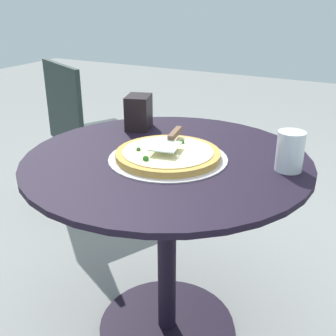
{
  "coord_description": "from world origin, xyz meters",
  "views": [
    {
      "loc": [
        -0.57,
        1.08,
        1.17
      ],
      "look_at": [
        -0.01,
        0.01,
        0.66
      ],
      "focal_mm": 44.78,
      "sensor_mm": 36.0,
      "label": 1
    }
  ],
  "objects_px": {
    "pizza_server": "(171,139)",
    "patio_chair_near": "(87,127)",
    "pizza_on_tray": "(168,155)",
    "napkin_dispenser": "(139,112)",
    "drinking_cup": "(290,151)",
    "patio_table": "(167,211)"
  },
  "relations": [
    {
      "from": "patio_table",
      "to": "pizza_on_tray",
      "type": "xyz_separation_m",
      "value": [
        -0.01,
        0.01,
        0.21
      ]
    },
    {
      "from": "napkin_dispenser",
      "to": "drinking_cup",
      "type": "bearing_deg",
      "value": 58.77
    },
    {
      "from": "pizza_server",
      "to": "napkin_dispenser",
      "type": "relative_size",
      "value": 1.73
    },
    {
      "from": "pizza_server",
      "to": "patio_chair_near",
      "type": "xyz_separation_m",
      "value": [
        0.84,
        -0.63,
        -0.26
      ]
    },
    {
      "from": "drinking_cup",
      "to": "patio_table",
      "type": "bearing_deg",
      "value": 11.35
    },
    {
      "from": "pizza_server",
      "to": "napkin_dispenser",
      "type": "bearing_deg",
      "value": -38.82
    },
    {
      "from": "drinking_cup",
      "to": "patio_chair_near",
      "type": "height_order",
      "value": "patio_chair_near"
    },
    {
      "from": "patio_table",
      "to": "patio_chair_near",
      "type": "height_order",
      "value": "patio_chair_near"
    },
    {
      "from": "pizza_on_tray",
      "to": "patio_chair_near",
      "type": "distance_m",
      "value": 1.11
    },
    {
      "from": "pizza_on_tray",
      "to": "drinking_cup",
      "type": "xyz_separation_m",
      "value": [
        -0.35,
        -0.09,
        0.05
      ]
    },
    {
      "from": "pizza_on_tray",
      "to": "patio_chair_near",
      "type": "xyz_separation_m",
      "value": [
        0.86,
        -0.67,
        -0.22
      ]
    },
    {
      "from": "patio_table",
      "to": "napkin_dispenser",
      "type": "bearing_deg",
      "value": -42.49
    },
    {
      "from": "patio_table",
      "to": "napkin_dispenser",
      "type": "relative_size",
      "value": 7.23
    },
    {
      "from": "pizza_server",
      "to": "drinking_cup",
      "type": "relative_size",
      "value": 1.86
    },
    {
      "from": "pizza_on_tray",
      "to": "patio_table",
      "type": "bearing_deg",
      "value": -49.52
    },
    {
      "from": "pizza_server",
      "to": "patio_chair_near",
      "type": "height_order",
      "value": "patio_chair_near"
    },
    {
      "from": "pizza_server",
      "to": "napkin_dispenser",
      "type": "xyz_separation_m",
      "value": [
        0.23,
        -0.19,
        0.01
      ]
    },
    {
      "from": "pizza_on_tray",
      "to": "pizza_server",
      "type": "distance_m",
      "value": 0.06
    },
    {
      "from": "drinking_cup",
      "to": "napkin_dispenser",
      "type": "relative_size",
      "value": 0.93
    },
    {
      "from": "patio_chair_near",
      "to": "pizza_on_tray",
      "type": "bearing_deg",
      "value": 142.09
    },
    {
      "from": "pizza_on_tray",
      "to": "drinking_cup",
      "type": "relative_size",
      "value": 3.17
    },
    {
      "from": "patio_chair_near",
      "to": "pizza_server",
      "type": "bearing_deg",
      "value": 143.39
    }
  ]
}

